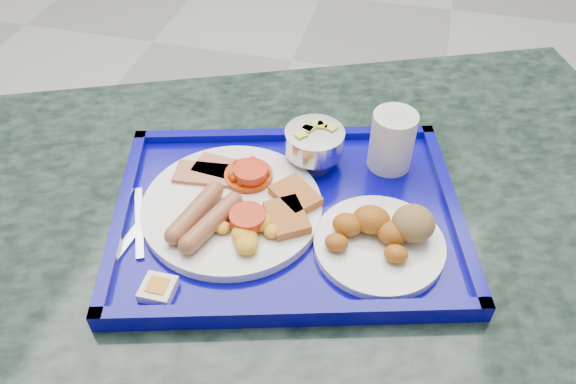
{
  "coord_description": "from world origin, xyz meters",
  "views": [
    {
      "loc": [
        0.52,
        -1.46,
        1.32
      ],
      "look_at": [
        0.38,
        -0.93,
        0.79
      ],
      "focal_mm": 35.0,
      "sensor_mm": 36.0,
      "label": 1
    }
  ],
  "objects_px": {
    "bread_plate": "(383,236)",
    "main_plate": "(235,206)",
    "juice_cup": "(392,139)",
    "tray": "(288,215)",
    "fruit_bowl": "(315,142)",
    "table": "(303,295)"
  },
  "relations": [
    {
      "from": "juice_cup",
      "to": "tray",
      "type": "bearing_deg",
      "value": -132.16
    },
    {
      "from": "table",
      "to": "juice_cup",
      "type": "bearing_deg",
      "value": 51.55
    },
    {
      "from": "fruit_bowl",
      "to": "bread_plate",
      "type": "bearing_deg",
      "value": -48.72
    },
    {
      "from": "table",
      "to": "fruit_bowl",
      "type": "xyz_separation_m",
      "value": [
        -0.01,
        0.1,
        0.24
      ]
    },
    {
      "from": "tray",
      "to": "fruit_bowl",
      "type": "distance_m",
      "value": 0.12
    },
    {
      "from": "main_plate",
      "to": "bread_plate",
      "type": "xyz_separation_m",
      "value": [
        0.21,
        -0.01,
        0.0
      ]
    },
    {
      "from": "main_plate",
      "to": "fruit_bowl",
      "type": "height_order",
      "value": "fruit_bowl"
    },
    {
      "from": "tray",
      "to": "fruit_bowl",
      "type": "height_order",
      "value": "fruit_bowl"
    },
    {
      "from": "tray",
      "to": "main_plate",
      "type": "height_order",
      "value": "main_plate"
    },
    {
      "from": "fruit_bowl",
      "to": "juice_cup",
      "type": "distance_m",
      "value": 0.12
    },
    {
      "from": "tray",
      "to": "bread_plate",
      "type": "height_order",
      "value": "bread_plate"
    },
    {
      "from": "table",
      "to": "main_plate",
      "type": "bearing_deg",
      "value": -162.62
    },
    {
      "from": "bread_plate",
      "to": "main_plate",
      "type": "bearing_deg",
      "value": 177.76
    },
    {
      "from": "main_plate",
      "to": "tray",
      "type": "bearing_deg",
      "value": 15.06
    },
    {
      "from": "table",
      "to": "main_plate",
      "type": "height_order",
      "value": "main_plate"
    },
    {
      "from": "table",
      "to": "tray",
      "type": "relative_size",
      "value": 2.48
    },
    {
      "from": "main_plate",
      "to": "fruit_bowl",
      "type": "bearing_deg",
      "value": 58.02
    },
    {
      "from": "bread_plate",
      "to": "juice_cup",
      "type": "distance_m",
      "value": 0.17
    },
    {
      "from": "bread_plate",
      "to": "tray",
      "type": "bearing_deg",
      "value": 168.72
    },
    {
      "from": "table",
      "to": "bread_plate",
      "type": "distance_m",
      "value": 0.25
    },
    {
      "from": "bread_plate",
      "to": "juice_cup",
      "type": "relative_size",
      "value": 1.88
    },
    {
      "from": "bread_plate",
      "to": "fruit_bowl",
      "type": "relative_size",
      "value": 1.93
    }
  ]
}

